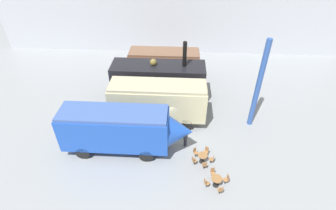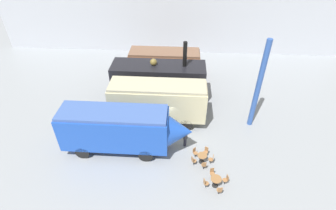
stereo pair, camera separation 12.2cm
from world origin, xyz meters
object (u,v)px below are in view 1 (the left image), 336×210
object	(u,v)px
passenger_coach_vintage	(158,100)
cafe_table_near	(202,157)
cafe_table_mid	(217,180)
steam_locomotive	(159,79)
visitor_person	(186,137)
cafe_chair_0	(205,165)
streamlined_locomotive	(124,128)
passenger_coach_wooden	(164,63)

from	to	relation	value
passenger_coach_vintage	cafe_table_near	distance (m)	6.24
passenger_coach_vintage	cafe_table_mid	world-z (taller)	passenger_coach_vintage
steam_locomotive	visitor_person	xyz separation A→B (m)	(2.70, -6.54, -1.34)
passenger_coach_vintage	visitor_person	world-z (taller)	passenger_coach_vintage
steam_locomotive	cafe_chair_0	size ratio (longest dim) A/B	10.19
cafe_table_mid	cafe_chair_0	size ratio (longest dim) A/B	0.87
streamlined_locomotive	passenger_coach_wooden	bearing A→B (deg)	78.60
passenger_coach_vintage	streamlined_locomotive	world-z (taller)	passenger_coach_vintage
passenger_coach_wooden	cafe_table_near	bearing A→B (deg)	-72.82
streamlined_locomotive	cafe_chair_0	bearing A→B (deg)	-15.79
passenger_coach_wooden	streamlined_locomotive	world-z (taller)	streamlined_locomotive
cafe_chair_0	visitor_person	size ratio (longest dim) A/B	0.51
passenger_coach_wooden	cafe_chair_0	size ratio (longest dim) A/B	8.69
steam_locomotive	cafe_table_mid	world-z (taller)	steam_locomotive
passenger_coach_wooden	steam_locomotive	xyz separation A→B (m)	(-0.26, -3.84, 0.31)
passenger_coach_vintage	visitor_person	xyz separation A→B (m)	(2.44, -3.02, -1.36)
streamlined_locomotive	cafe_table_near	world-z (taller)	streamlined_locomotive
steam_locomotive	cafe_table_mid	size ratio (longest dim) A/B	11.70
streamlined_locomotive	cafe_table_near	distance (m)	6.26
passenger_coach_vintage	visitor_person	size ratio (longest dim) A/B	4.82
passenger_coach_wooden	passenger_coach_vintage	distance (m)	7.37
cafe_table_near	visitor_person	distance (m)	2.14
passenger_coach_wooden	steam_locomotive	bearing A→B (deg)	-93.90
visitor_person	cafe_chair_0	bearing A→B (deg)	-59.48
steam_locomotive	cafe_table_mid	distance (m)	11.50
passenger_coach_vintage	streamlined_locomotive	xyz separation A→B (m)	(-2.23, -3.70, -0.08)
passenger_coach_vintage	cafe_table_near	size ratio (longest dim) A/B	11.14
streamlined_locomotive	cafe_chair_0	distance (m)	6.54
passenger_coach_vintage	cafe_table_near	bearing A→B (deg)	-51.52
passenger_coach_vintage	passenger_coach_wooden	bearing A→B (deg)	89.98
steam_locomotive	cafe_table_near	distance (m)	9.29
steam_locomotive	cafe_table_near	bearing A→B (deg)	-64.09
streamlined_locomotive	cafe_table_mid	size ratio (longest dim) A/B	13.06
passenger_coach_wooden	visitor_person	xyz separation A→B (m)	(2.43, -10.39, -1.03)
cafe_chair_0	visitor_person	distance (m)	2.81
steam_locomotive	passenger_coach_vintage	xyz separation A→B (m)	(0.26, -3.52, 0.01)
cafe_table_mid	cafe_chair_0	bearing A→B (deg)	118.81
cafe_table_near	cafe_table_mid	xyz separation A→B (m)	(0.86, -2.08, 0.02)
steam_locomotive	cafe_table_near	xyz separation A→B (m)	(3.99, -8.21, -1.73)
cafe_table_near	cafe_chair_0	distance (m)	0.74
passenger_coach_wooden	cafe_chair_0	distance (m)	13.43
cafe_table_near	streamlined_locomotive	bearing A→B (deg)	170.55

